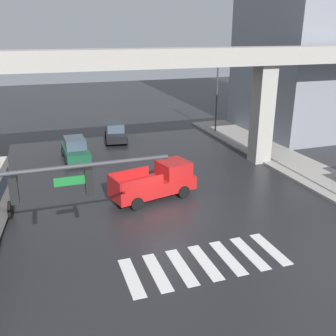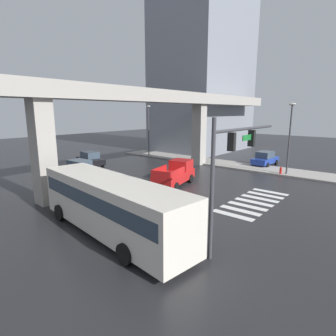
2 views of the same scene
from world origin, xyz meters
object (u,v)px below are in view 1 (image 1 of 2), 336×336
traffic_signal_mast (21,211)px  street_lamp_far_north (217,86)px  street_lamp_mid_block (269,101)px  sedan_black (116,132)px  sedan_dark_green (75,149)px  pickup_truck (157,182)px

traffic_signal_mast → street_lamp_far_north: street_lamp_far_north is taller
street_lamp_mid_block → sedan_black: bearing=138.3°
sedan_black → sedan_dark_green: (-4.07, -4.18, 0.00)m
street_lamp_mid_block → street_lamp_far_north: 8.85m
traffic_signal_mast → street_lamp_far_north: (17.42, 22.08, 0.18)m
street_lamp_far_north → sedan_black: bearing=179.5°
sedan_black → traffic_signal_mast: 23.63m
sedan_black → traffic_signal_mast: bearing=-108.4°
pickup_truck → street_lamp_mid_block: street_lamp_mid_block is taller
sedan_dark_green → traffic_signal_mast: traffic_signal_mast is taller
pickup_truck → sedan_black: bearing=89.0°
sedan_black → traffic_signal_mast: (-7.39, -22.16, 3.53)m
pickup_truck → traffic_signal_mast: (-7.16, -8.95, 3.39)m
sedan_dark_green → traffic_signal_mast: 18.62m
street_lamp_mid_block → pickup_truck: bearing=-157.4°
sedan_black → street_lamp_mid_block: 13.93m
pickup_truck → sedan_black: (0.24, 13.22, -0.14)m
sedan_black → street_lamp_mid_block: bearing=-41.7°
pickup_truck → street_lamp_mid_block: (10.27, 4.28, 3.57)m
traffic_signal_mast → sedan_black: bearing=71.6°
street_lamp_far_north → sedan_dark_green: bearing=-163.8°
sedan_black → street_lamp_far_north: bearing=-0.5°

